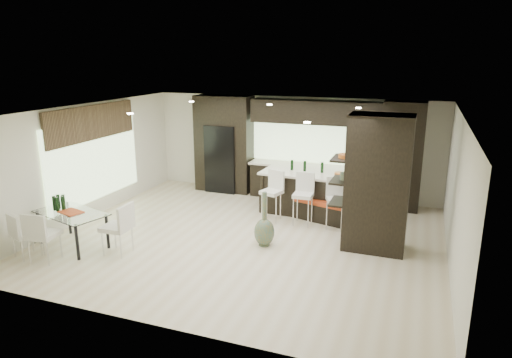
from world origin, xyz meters
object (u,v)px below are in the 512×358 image
at_px(stool_mid, 303,204).
at_px(stool_left, 271,201).
at_px(bench, 322,210).
at_px(floor_vase, 264,219).
at_px(chair_end, 117,231).
at_px(chair_far, 26,236).
at_px(dining_table, 73,229).
at_px(chair_near, 44,238).
at_px(stool_right, 336,209).
at_px(kitchen_island, 312,193).

bearing_deg(stool_mid, stool_left, 177.96).
height_order(bench, floor_vase, floor_vase).
xyz_separation_m(stool_left, bench, (1.11, 0.43, -0.22)).
xyz_separation_m(stool_mid, chair_end, (-2.99, -2.80, -0.01)).
distance_m(bench, chair_far, 6.29).
distance_m(dining_table, chair_end, 1.09).
distance_m(floor_vase, chair_near, 4.21).
bearing_deg(floor_vase, stool_right, 50.59).
height_order(stool_mid, stool_right, stool_mid).
xyz_separation_m(kitchen_island, chair_far, (-4.54, -4.36, -0.10)).
height_order(stool_right, chair_end, chair_end).
distance_m(stool_mid, chair_end, 4.09).
relative_size(stool_left, chair_end, 1.02).
distance_m(kitchen_island, stool_right, 1.13).
height_order(stool_left, bench, stool_left).
bearing_deg(chair_end, chair_far, 113.19).
height_order(stool_left, chair_far, stool_left).
bearing_deg(stool_right, stool_mid, 159.87).
xyz_separation_m(stool_left, chair_near, (-3.32, -3.55, -0.02)).
xyz_separation_m(kitchen_island, chair_end, (-2.99, -3.64, -0.04)).
xyz_separation_m(stool_right, floor_vase, (-1.19, -1.44, 0.10)).
xyz_separation_m(bench, chair_far, (-4.90, -3.95, 0.16)).
bearing_deg(stool_right, kitchen_island, 111.42).
bearing_deg(dining_table, stool_right, 45.90).
bearing_deg(bench, chair_end, -120.04).
bearing_deg(stool_mid, chair_far, -144.11).
bearing_deg(chair_end, dining_table, 88.13).
bearing_deg(stool_left, stool_mid, 16.18).
distance_m(floor_vase, chair_far, 4.61).
height_order(stool_left, floor_vase, floor_vase).
height_order(stool_mid, floor_vase, floor_vase).
bearing_deg(kitchen_island, stool_left, -128.93).
relative_size(stool_mid, chair_near, 1.06).
distance_m(stool_mid, floor_vase, 1.50).
bearing_deg(dining_table, chair_far, -107.01).
height_order(bench, dining_table, dining_table).
distance_m(stool_mid, bench, 0.60).
height_order(kitchen_island, chair_far, kitchen_island).
height_order(stool_right, bench, stool_right).
distance_m(stool_left, stool_right, 1.51).
relative_size(kitchen_island, bench, 1.82).
bearing_deg(stool_left, bench, 37.50).
distance_m(dining_table, chair_far, 0.86).
distance_m(kitchen_island, stool_left, 1.13).
bearing_deg(stool_right, stool_left, 159.52).
bearing_deg(stool_right, chair_far, -167.02).
distance_m(floor_vase, chair_end, 2.90).
height_order(stool_right, floor_vase, floor_vase).
bearing_deg(kitchen_island, dining_table, -135.23).
height_order(stool_mid, dining_table, stool_mid).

